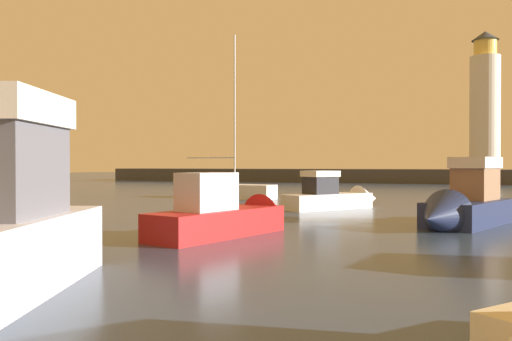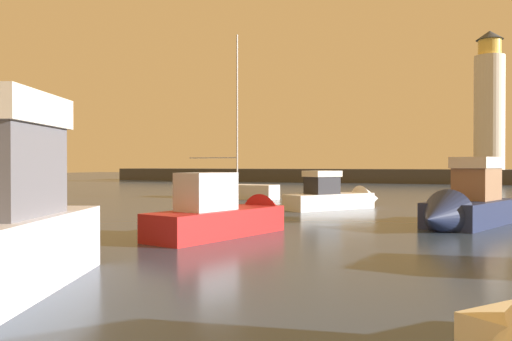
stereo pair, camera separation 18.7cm
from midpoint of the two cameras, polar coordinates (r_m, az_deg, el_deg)
The scene contains 7 objects.
ground_plane at distance 39.47m, azimuth 12.60°, elevation -3.04°, with size 220.86×220.86×0.00m, color #2D3D51.
breakwater at distance 76.02m, azimuth 16.59°, elevation -0.58°, with size 92.98×6.58×1.88m, color #423F3D.
lighthouse at distance 76.27m, azimuth 23.19°, elevation 6.54°, with size 3.79×3.79×18.06m.
motorboat_2 at distance 19.40m, azimuth -2.85°, elevation -4.78°, with size 3.55×7.15×2.58m.
motorboat_4 at distance 23.13m, azimuth 20.95°, elevation -3.56°, with size 4.42×7.37×3.29m.
motorboat_6 at distance 30.88m, azimuth 8.50°, elevation -2.81°, with size 5.14×6.32×2.50m.
sailboat_moored at distance 39.98m, azimuth -3.38°, elevation -2.13°, with size 7.77×2.62×12.13m.
Camera 1 is at (5.57, -2.21, 2.51)m, focal length 37.44 mm.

